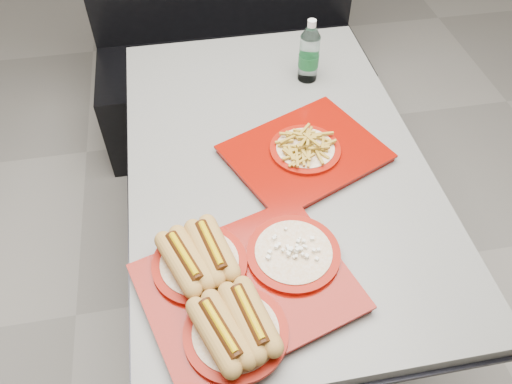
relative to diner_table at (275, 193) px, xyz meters
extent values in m
plane|color=gray|center=(0.00, 0.00, -0.58)|extent=(6.00, 6.00, 0.00)
cylinder|color=black|center=(0.00, 0.00, -0.56)|extent=(0.52, 0.52, 0.05)
cylinder|color=black|center=(0.00, 0.00, -0.20)|extent=(0.11, 0.11, 0.66)
cube|color=black|center=(0.00, 0.00, 0.12)|extent=(0.92, 1.42, 0.01)
cube|color=gray|center=(0.00, 0.00, 0.15)|extent=(0.90, 1.40, 0.04)
cube|color=black|center=(0.00, 1.02, -0.36)|extent=(1.30, 0.55, 0.45)
cube|color=#800B03|center=(-0.16, -0.45, 0.17)|extent=(0.57, 0.50, 0.02)
cube|color=#800B03|center=(-0.16, -0.45, 0.19)|extent=(0.58, 0.51, 0.01)
cylinder|color=#8F1004|center=(-0.21, -0.57, 0.20)|extent=(0.24, 0.24, 0.01)
cylinder|color=silver|center=(-0.21, -0.57, 0.21)|extent=(0.20, 0.20, 0.01)
cylinder|color=#8F1004|center=(-0.27, -0.37, 0.20)|extent=(0.24, 0.24, 0.01)
cylinder|color=silver|center=(-0.27, -0.37, 0.21)|extent=(0.20, 0.20, 0.01)
cylinder|color=#8F1004|center=(-0.03, -0.38, 0.20)|extent=(0.24, 0.24, 0.01)
cylinder|color=silver|center=(-0.03, -0.38, 0.21)|extent=(0.20, 0.20, 0.01)
cube|color=#800B03|center=(0.09, -0.01, 0.17)|extent=(0.53, 0.48, 0.02)
cube|color=#800B03|center=(0.09, -0.01, 0.19)|extent=(0.54, 0.50, 0.01)
cylinder|color=#8F1004|center=(0.09, -0.01, 0.20)|extent=(0.22, 0.22, 0.01)
cylinder|color=silver|center=(0.09, -0.01, 0.20)|extent=(0.18, 0.18, 0.00)
cylinder|color=silver|center=(0.19, 0.38, 0.25)|extent=(0.07, 0.07, 0.17)
cylinder|color=#165A28|center=(0.19, 0.38, 0.24)|extent=(0.07, 0.07, 0.05)
cone|color=silver|center=(0.19, 0.38, 0.35)|extent=(0.07, 0.07, 0.04)
cylinder|color=silver|center=(0.19, 0.38, 0.38)|extent=(0.03, 0.03, 0.02)
camera|label=1|loc=(-0.26, -1.07, 1.25)|focal=35.00mm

